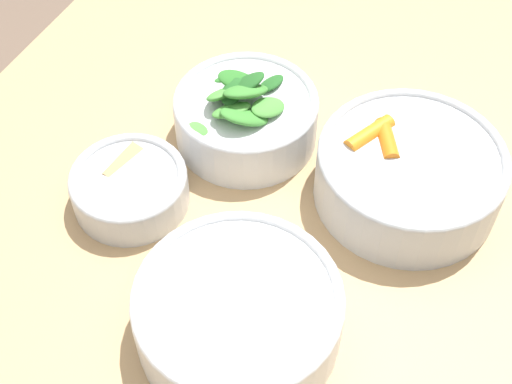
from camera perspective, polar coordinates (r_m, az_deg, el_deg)
name	(u,v)px	position (r m, az deg, el deg)	size (l,w,h in m)	color
dining_table	(263,294)	(0.83, 0.58, -8.13)	(1.14, 0.79, 0.74)	tan
bowl_carrots	(409,173)	(0.74, 12.12, 1.52)	(0.19, 0.19, 0.07)	silver
bowl_greens	(246,115)	(0.78, -0.85, 6.19)	(0.16, 0.16, 0.10)	silver
bowl_beans_hotdog	(238,314)	(0.64, -1.44, -9.76)	(0.18, 0.18, 0.06)	silver
bowl_cookies	(129,186)	(0.74, -10.09, 0.44)	(0.12, 0.12, 0.04)	silver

